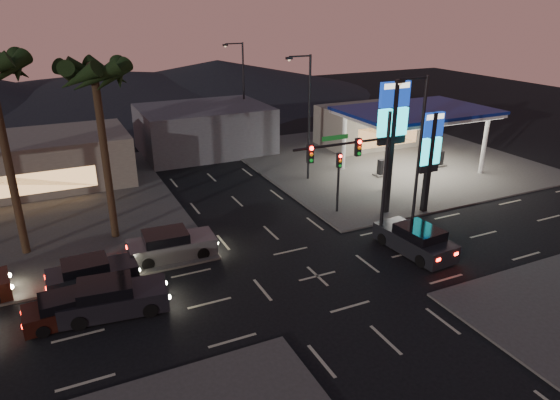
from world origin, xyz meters
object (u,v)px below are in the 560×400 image
car_lane_b_mid (91,274)px  car_lane_b_front (171,245)px  gas_station (416,114)px  car_lane_a_front (112,298)px  traffic_signal_mast (361,164)px  pylon_sign_tall (393,122)px  suv_station (415,240)px  car_lane_a_mid (70,308)px  pylon_sign_short (430,148)px

car_lane_b_mid → car_lane_b_front: bearing=16.2°
gas_station → car_lane_a_front: size_ratio=2.37×
traffic_signal_mast → car_lane_b_mid: bearing=171.4°
car_lane_b_front → traffic_signal_mast: bearing=-18.9°
car_lane_a_front → car_lane_b_mid: car_lane_a_front is taller
pylon_sign_tall → suv_station: 8.11m
car_lane_a_mid → car_lane_b_front: 6.99m
car_lane_a_mid → car_lane_b_mid: bearing=66.3°
car_lane_a_mid → car_lane_b_mid: size_ratio=0.93×
car_lane_a_mid → suv_station: suv_station is taller
car_lane_b_mid → suv_station: suv_station is taller
pylon_sign_tall → traffic_signal_mast: 6.02m
pylon_sign_short → car_lane_a_front: size_ratio=1.36×
pylon_sign_tall → car_lane_b_front: bearing=-180.0°
gas_station → traffic_signal_mast: bearing=-140.7°
pylon_sign_short → suv_station: pylon_sign_short is taller
pylon_sign_short → car_lane_a_mid: 23.71m
traffic_signal_mast → car_lane_a_mid: (-15.92, -0.58, -4.60)m
car_lane_a_mid → pylon_sign_tall: bearing=11.2°
pylon_sign_tall → car_lane_a_mid: (-20.66, -4.09, -5.76)m
pylon_sign_short → car_lane_b_front: bearing=176.7°
car_lane_b_front → car_lane_a_front: bearing=-131.9°
gas_station → car_lane_b_mid: gas_station is taller
pylon_sign_short → car_lane_a_front: pylon_sign_short is taller
pylon_sign_tall → pylon_sign_short: (2.50, -1.00, -1.74)m
pylon_sign_short → traffic_signal_mast: size_ratio=0.88×
pylon_sign_short → traffic_signal_mast: 7.69m
gas_station → pylon_sign_short: pylon_sign_short is taller
traffic_signal_mast → car_lane_b_mid: traffic_signal_mast is taller
pylon_sign_tall → pylon_sign_short: size_ratio=1.29×
gas_station → car_lane_b_front: 23.81m
pylon_sign_tall → car_lane_b_mid: (-19.44, -1.30, -5.71)m
traffic_signal_mast → suv_station: bearing=-35.9°
pylon_sign_short → traffic_signal_mast: bearing=-160.9°
pylon_sign_tall → car_lane_a_mid: pylon_sign_tall is taller
pylon_sign_tall → traffic_signal_mast: pylon_sign_tall is taller
gas_station → suv_station: size_ratio=2.37×
traffic_signal_mast → car_lane_a_mid: 16.58m
car_lane_a_mid → suv_station: bearing=-4.3°
car_lane_a_front → car_lane_b_front: (3.82, 4.25, -0.00)m
pylon_sign_short → car_lane_a_mid: (-23.16, -3.09, -4.03)m
pylon_sign_tall → car_lane_a_front: bearing=-167.2°
gas_station → pylon_sign_short: bearing=-123.7°
traffic_signal_mast → car_lane_a_mid: bearing=-177.9°
car_lane_a_front → car_lane_a_mid: size_ratio=1.22×
car_lane_a_front → car_lane_b_mid: (-0.63, 2.96, -0.07)m
pylon_sign_tall → pylon_sign_short: 3.20m
pylon_sign_short → suv_station: 7.45m
car_lane_b_mid → pylon_sign_short: bearing=0.8°
suv_station → pylon_sign_tall: bearing=70.1°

